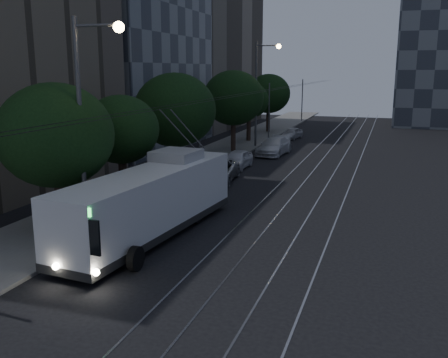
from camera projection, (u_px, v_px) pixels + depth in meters
name	position (u px, v px, depth m)	size (l,w,h in m)	color
ground	(227.00, 230.00, 23.54)	(120.00, 120.00, 0.00)	black
sidewalk	(218.00, 153.00, 44.37)	(5.00, 90.00, 0.15)	slate
tram_rails	(332.00, 161.00, 41.26)	(4.52, 90.00, 0.02)	gray
overhead_wires	(245.00, 116.00, 42.85)	(2.23, 90.00, 6.00)	black
building_glass_mid	(109.00, 4.00, 46.93)	(14.40, 18.40, 26.80)	#373C46
trolleybus	(153.00, 201.00, 22.32)	(3.56, 11.88, 5.63)	silver
pickup_silver	(216.00, 171.00, 33.27)	(2.46, 5.33, 1.48)	#979A9E
car_white_a	(237.00, 159.00, 37.94)	(1.64, 4.09, 1.39)	silver
car_white_b	(274.00, 146.00, 43.98)	(2.11, 5.19, 1.51)	silver
car_white_c	(283.00, 142.00, 47.46)	(1.31, 3.75, 1.23)	#B3B2B7
car_white_d	(292.00, 133.00, 54.08)	(1.44, 3.57, 1.22)	#B5B4B9
tree_0	(55.00, 136.00, 21.97)	(5.14, 5.14, 6.87)	black
tree_1	(121.00, 130.00, 26.28)	(4.03, 4.03, 6.12)	black
tree_2	(175.00, 110.00, 32.65)	(5.38, 5.38, 7.21)	black
tree_3	(233.00, 98.00, 44.33)	(5.42, 5.42, 7.34)	black
tree_4	(249.00, 101.00, 50.96)	(4.07, 4.07, 6.13)	black
tree_5	(269.00, 94.00, 58.42)	(5.06, 5.06, 6.88)	black
streetlamp_near	(88.00, 111.00, 20.40)	(2.31, 0.44, 9.47)	#545557
streetlamp_far	(260.00, 85.00, 46.89)	(2.41, 0.44, 9.94)	#545557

